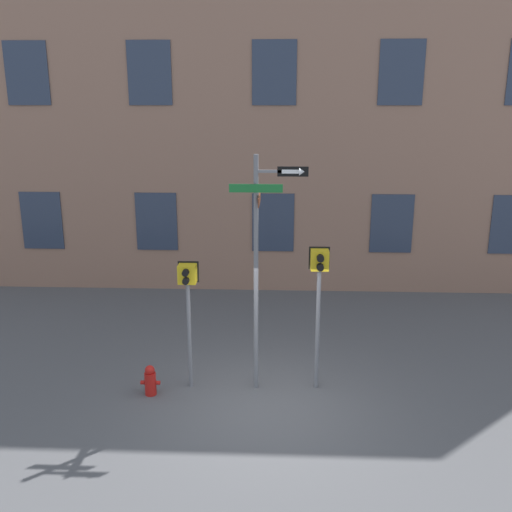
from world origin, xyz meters
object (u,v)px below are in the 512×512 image
(pedestrian_signal_left, at_px, (188,291))
(fire_hydrant, at_px, (150,381))
(street_sign_pole, at_px, (260,256))
(pedestrian_signal_right, at_px, (319,280))

(pedestrian_signal_left, xyz_separation_m, fire_hydrant, (-0.73, -0.37, -1.73))
(street_sign_pole, xyz_separation_m, fire_hydrant, (-2.12, -0.37, -2.44))
(pedestrian_signal_right, relative_size, fire_hydrant, 4.69)
(street_sign_pole, height_order, pedestrian_signal_right, street_sign_pole)
(street_sign_pole, distance_m, pedestrian_signal_right, 1.22)
(pedestrian_signal_left, bearing_deg, fire_hydrant, -153.37)
(pedestrian_signal_left, relative_size, pedestrian_signal_right, 0.90)
(street_sign_pole, height_order, fire_hydrant, street_sign_pole)
(street_sign_pole, distance_m, pedestrian_signal_left, 1.56)
(fire_hydrant, bearing_deg, street_sign_pole, 9.93)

